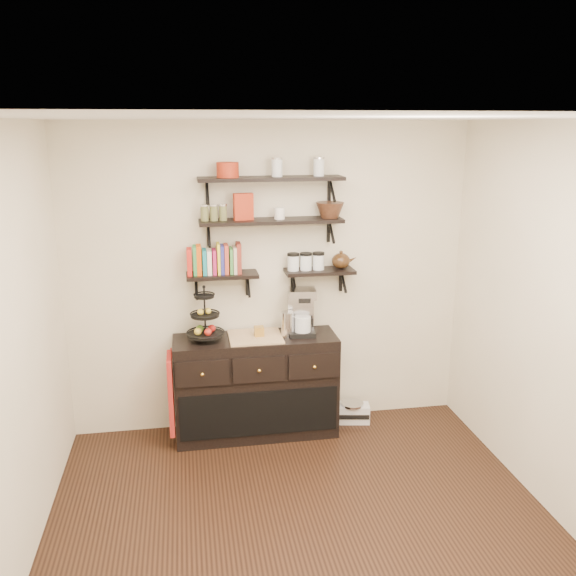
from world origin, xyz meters
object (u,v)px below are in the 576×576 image
Objects in this scene: sideboard at (256,386)px; radio at (352,412)px; fruit_stand at (205,322)px; coffee_maker at (302,312)px.

sideboard is 4.15× the size of radio.
radio is at bearing 2.48° from fruit_stand.
fruit_stand is at bearing -171.99° from coffee_maker.
coffee_maker is 1.12m from radio.
sideboard is 3.39× the size of coffee_maker.
sideboard is 3.05× the size of fruit_stand.
fruit_stand is 1.36× the size of radio.
fruit_stand is 1.11× the size of coffee_maker.
fruit_stand is 1.63m from radio.
radio is (0.49, 0.03, -1.00)m from coffee_maker.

